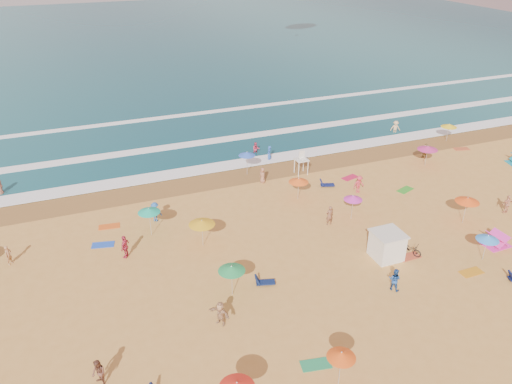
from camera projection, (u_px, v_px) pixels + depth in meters
name	position (u px, v px, depth m)	size (l,w,h in m)	color
ground	(310.00, 237.00, 39.65)	(220.00, 220.00, 0.00)	gold
ocean	(137.00, 41.00, 108.93)	(220.00, 140.00, 0.18)	#0C4756
wet_sand	(254.00, 173.00, 49.96)	(220.00, 220.00, 0.00)	olive
surf_foam	(227.00, 141.00, 57.19)	(200.00, 18.70, 0.05)	white
cabana	(387.00, 246.00, 36.72)	(2.00, 2.00, 2.00)	white
cabana_roof	(389.00, 234.00, 36.22)	(2.20, 2.20, 0.12)	silver
bicycle	(410.00, 249.00, 37.32)	(0.64, 1.83, 0.96)	black
lifeguard_stand	(301.00, 164.00, 49.35)	(1.20, 1.20, 2.10)	white
beach_umbrellas	(324.00, 209.00, 39.36)	(58.56, 27.86, 0.75)	#CA2C7B
loungers	(410.00, 245.00, 38.27)	(60.91, 20.86, 0.34)	#0F1A4D
towels	(347.00, 243.00, 38.80)	(41.12, 25.33, 0.03)	#B52216
popup_tents	(509.00, 192.00, 45.06)	(15.79, 12.83, 1.20)	#F336B6
beachgoers	(266.00, 207.00, 42.23)	(45.75, 26.94, 2.11)	#AC884F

